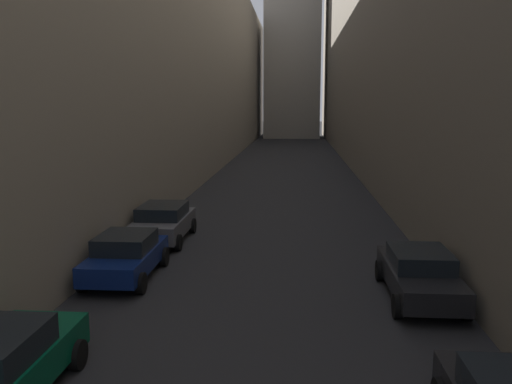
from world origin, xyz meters
TOP-DOWN VIEW (x-y plane):
  - ground_plane at (0.00, 48.00)m, footprint 264.00×264.00m
  - building_block_left at (-12.47, 50.00)m, footprint 13.94×108.00m
  - building_block_right at (11.09, 50.00)m, footprint 11.19×108.00m
  - parked_car_left_third at (-4.40, 19.01)m, footprint 1.95×4.05m
  - parked_car_left_far at (-4.40, 23.72)m, footprint 2.06×4.21m
  - parked_car_right_third at (4.40, 17.87)m, footprint 1.93×4.43m

SIDE VIEW (x-z plane):
  - ground_plane at x=0.00m, z-range 0.00..0.00m
  - parked_car_right_third at x=4.40m, z-range 0.03..1.44m
  - parked_car_left_third at x=-4.40m, z-range 0.03..1.46m
  - parked_car_left_far at x=-4.40m, z-range 0.04..1.52m
  - building_block_left at x=-12.47m, z-range 0.00..19.12m
  - building_block_right at x=11.09m, z-range 0.00..25.93m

